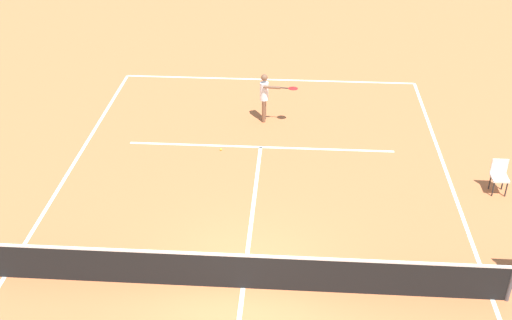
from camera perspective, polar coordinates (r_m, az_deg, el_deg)
ground_plane at (r=14.60m, az=-1.17°, el=-11.40°), size 60.00×60.00×0.00m
court_lines at (r=14.59m, az=-1.17°, el=-11.39°), size 11.15×23.59×0.01m
tennis_net at (r=14.27m, az=-1.19°, el=-9.92°), size 11.75×0.10×1.07m
player_serving at (r=21.01m, az=0.88°, el=5.97°), size 1.26×0.63×1.68m
tennis_ball at (r=19.69m, az=-3.17°, el=0.96°), size 0.07×0.07×0.07m
courtside_chair_mid at (r=18.68m, az=21.02°, el=-1.25°), size 0.44×0.46×0.95m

